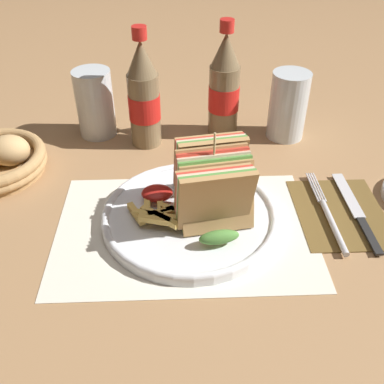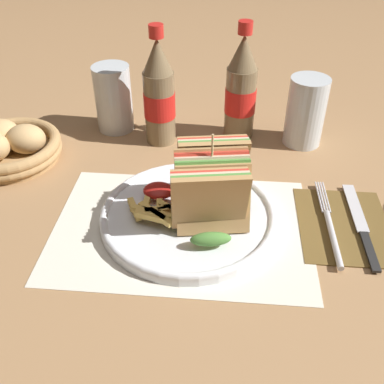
{
  "view_description": "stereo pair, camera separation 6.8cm",
  "coord_description": "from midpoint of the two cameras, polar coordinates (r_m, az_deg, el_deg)",
  "views": [
    {
      "loc": [
        -0.02,
        -0.54,
        0.45
      ],
      "look_at": [
        0.0,
        0.0,
        0.04
      ],
      "focal_mm": 42.0,
      "sensor_mm": 36.0,
      "label": 1
    },
    {
      "loc": [
        0.05,
        -0.54,
        0.45
      ],
      "look_at": [
        0.0,
        0.0,
        0.04
      ],
      "focal_mm": 42.0,
      "sensor_mm": 36.0,
      "label": 2
    }
  ],
  "objects": [
    {
      "name": "plate_main",
      "position": [
        0.68,
        2.71,
        -3.12
      ],
      "size": [
        0.27,
        0.27,
        0.02
      ],
      "color": "white",
      "rests_on": "ground_plane"
    },
    {
      "name": "fork",
      "position": [
        0.7,
        19.92,
        -4.57
      ],
      "size": [
        0.02,
        0.2,
        0.01
      ],
      "rotation": [
        0.0,
        0.0,
        0.01
      ],
      "color": "silver",
      "rests_on": "napkin"
    },
    {
      "name": "fries_pile",
      "position": [
        0.66,
        -1.36,
        -2.48
      ],
      "size": [
        0.11,
        0.08,
        0.02
      ],
      "color": "#E0B756",
      "rests_on": "plate_main"
    },
    {
      "name": "ketchup_blob",
      "position": [
        0.7,
        -1.51,
        0.09
      ],
      "size": [
        0.05,
        0.04,
        0.02
      ],
      "color": "maroon",
      "rests_on": "plate_main"
    },
    {
      "name": "ground_plane",
      "position": [
        0.7,
        2.44,
        -2.8
      ],
      "size": [
        4.0,
        4.0,
        0.0
      ],
      "primitive_type": "plane",
      "color": "#9E754C"
    },
    {
      "name": "coke_bottle_far",
      "position": [
        0.86,
        8.53,
        12.59
      ],
      "size": [
        0.06,
        0.06,
        0.22
      ],
      "color": "#7A6647",
      "rests_on": "ground_plane"
    },
    {
      "name": "glass_near",
      "position": [
        0.88,
        16.34,
        9.23
      ],
      "size": [
        0.07,
        0.07,
        0.13
      ],
      "color": "silver",
      "rests_on": "ground_plane"
    },
    {
      "name": "bread_basket",
      "position": [
        0.87,
        -20.23,
        5.39
      ],
      "size": [
        0.18,
        0.18,
        0.06
      ],
      "color": "#AD8451",
      "rests_on": "ground_plane"
    },
    {
      "name": "glass_far",
      "position": [
        0.9,
        -7.8,
        11.63
      ],
      "size": [
        0.07,
        0.07,
        0.13
      ],
      "color": "silver",
      "rests_on": "ground_plane"
    },
    {
      "name": "placemat",
      "position": [
        0.67,
        1.55,
        -4.73
      ],
      "size": [
        0.38,
        0.26,
        0.0
      ],
      "color": "silver",
      "rests_on": "ground_plane"
    },
    {
      "name": "club_sandwich",
      "position": [
        0.65,
        5.43,
        0.68
      ],
      "size": [
        0.12,
        0.18,
        0.14
      ],
      "color": "tan",
      "rests_on": "plate_main"
    },
    {
      "name": "knife",
      "position": [
        0.73,
        23.21,
        -3.96
      ],
      "size": [
        0.02,
        0.19,
        0.0
      ],
      "rotation": [
        0.0,
        0.0,
        0.01
      ],
      "color": "black",
      "rests_on": "napkin"
    },
    {
      "name": "napkin",
      "position": [
        0.73,
        21.31,
        -4.01
      ],
      "size": [
        0.14,
        0.17,
        0.0
      ],
      "color": "brown",
      "rests_on": "ground_plane"
    },
    {
      "name": "coke_bottle_near",
      "position": [
        0.84,
        -1.85,
        12.19
      ],
      "size": [
        0.06,
        0.06,
        0.22
      ],
      "color": "#7A6647",
      "rests_on": "ground_plane"
    }
  ]
}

